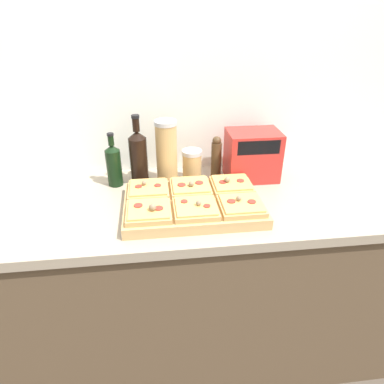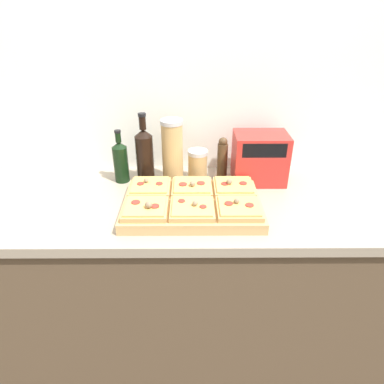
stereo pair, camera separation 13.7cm
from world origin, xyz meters
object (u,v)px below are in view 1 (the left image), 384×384
grain_jar_short (192,166)px  pepper_mill (216,159)px  grain_jar_tall (167,152)px  wine_bottle (139,157)px  olive_oil_bottle (114,164)px  toaster_oven (252,155)px  cutting_board (193,205)px

grain_jar_short → pepper_mill: 0.11m
grain_jar_tall → pepper_mill: bearing=0.0°
wine_bottle → grain_jar_tall: wine_bottle is taller
olive_oil_bottle → grain_jar_tall: 0.24m
pepper_mill → toaster_oven: 0.17m
cutting_board → grain_jar_tall: grain_jar_tall is taller
grain_jar_short → wine_bottle: bearing=-180.0°
grain_jar_tall → olive_oil_bottle: bearing=-180.0°
grain_jar_tall → grain_jar_short: size_ratio=1.94×
grain_jar_short → toaster_oven: bearing=-0.2°
cutting_board → grain_jar_tall: (-0.09, 0.26, 0.12)m
olive_oil_bottle → wine_bottle: bearing=0.0°
pepper_mill → toaster_oven: bearing=-0.3°
olive_oil_bottle → toaster_oven: 0.63m
cutting_board → grain_jar_tall: 0.30m
grain_jar_tall → toaster_oven: 0.39m
grain_jar_short → pepper_mill: bearing=0.0°
pepper_mill → wine_bottle: bearing=-180.0°
cutting_board → toaster_oven: (0.31, 0.26, 0.09)m
toaster_oven → pepper_mill: bearing=179.7°
cutting_board → grain_jar_tall: bearing=108.7°
olive_oil_bottle → grain_jar_tall: grain_jar_tall is taller
wine_bottle → grain_jar_short: bearing=0.0°
pepper_mill → toaster_oven: (0.17, -0.00, 0.01)m
olive_oil_bottle → pepper_mill: (0.46, 0.00, 0.00)m
grain_jar_short → grain_jar_tall: bearing=180.0°
wine_bottle → cutting_board: bearing=-50.5°
olive_oil_bottle → grain_jar_short: (0.35, 0.00, -0.02)m
olive_oil_bottle → pepper_mill: size_ratio=1.16×
cutting_board → grain_jar_short: 0.26m
wine_bottle → grain_jar_tall: bearing=0.0°
wine_bottle → grain_jar_tall: (0.12, 0.00, 0.01)m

